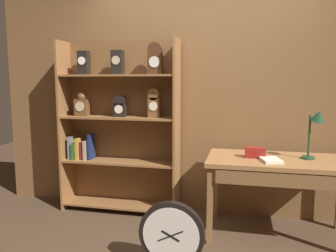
# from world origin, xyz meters

# --- Properties ---
(back_wood_panel) EXTENTS (4.80, 0.05, 2.60)m
(back_wood_panel) POSITION_xyz_m (0.00, 1.34, 1.30)
(back_wood_panel) COLOR brown
(back_wood_panel) RESTS_ON ground
(bookshelf) EXTENTS (1.33, 0.32, 1.91)m
(bookshelf) POSITION_xyz_m (-0.92, 1.16, 0.99)
(bookshelf) COLOR brown
(bookshelf) RESTS_ON ground
(workbench) EXTENTS (1.33, 0.70, 0.75)m
(workbench) POSITION_xyz_m (0.79, 0.83, 0.67)
(workbench) COLOR #9E6B3D
(workbench) RESTS_ON ground
(desk_lamp) EXTENTS (0.20, 0.20, 0.47)m
(desk_lamp) POSITION_xyz_m (1.09, 0.88, 1.08)
(desk_lamp) COLOR #1E472D
(desk_lamp) RESTS_ON workbench
(toolbox_small) EXTENTS (0.19, 0.09, 0.10)m
(toolbox_small) POSITION_xyz_m (0.57, 0.85, 0.80)
(toolbox_small) COLOR maroon
(toolbox_small) RESTS_ON workbench
(open_repair_manual) EXTENTS (0.21, 0.25, 0.02)m
(open_repair_manual) POSITION_xyz_m (0.70, 0.73, 0.77)
(open_repair_manual) COLOR silver
(open_repair_manual) RESTS_ON workbench
(round_clock_large) EXTENTS (0.52, 0.11, 0.56)m
(round_clock_large) POSITION_xyz_m (-0.07, 0.06, 0.28)
(round_clock_large) COLOR black
(round_clock_large) RESTS_ON ground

